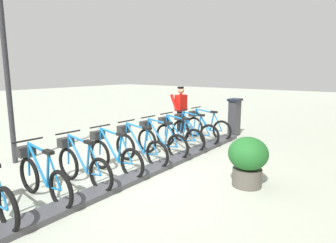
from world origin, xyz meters
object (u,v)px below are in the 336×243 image
Objects in this scene: payment_kiosk at (234,117)px; bike_docked_4 at (138,146)px; bike_docked_6 at (81,164)px; worker_near_rack at (181,108)px; planter_bush at (248,159)px; bike_docked_2 at (177,134)px; bike_docked_3 at (159,140)px; bike_docked_7 at (41,176)px; lamp_post at (5,49)px; bike_docked_5 at (113,154)px; bike_docked_1 at (193,130)px; bike_docked_0 at (206,126)px.

payment_kiosk is 4.27m from bike_docked_4.
worker_near_rack is (1.09, -5.03, 0.48)m from bike_docked_6.
bike_docked_2 is at bearing -27.93° from planter_bush.
worker_near_rack reaches higher than bike_docked_3.
bike_docked_7 is at bearing 90.00° from bike_docked_6.
planter_bush is at bearing -144.23° from bike_docked_6.
worker_near_rack is 0.40× the size of lamp_post.
planter_bush is (-2.61, -1.06, 0.11)m from bike_docked_5.
lamp_post is (2.46, 1.74, 2.27)m from bike_docked_4.
bike_docked_5 and bike_docked_6 have the same top height.
bike_docked_1 is 3.42m from planter_bush.
planter_bush is (-3.70, 3.15, -0.37)m from worker_near_rack.
lamp_post is at bearing 20.71° from bike_docked_5.
worker_near_rack reaches higher than payment_kiosk.
bike_docked_5 reaches higher than planter_bush.
bike_docked_5 is at bearing 83.53° from payment_kiosk.
worker_near_rack is at bearing -104.85° from lamp_post.
bike_docked_2 is at bearing 121.67° from worker_near_rack.
bike_docked_5 is 0.42× the size of lamp_post.
bike_docked_0 is at bearing -90.00° from bike_docked_7.
bike_docked_0 is (0.57, 0.96, -0.24)m from payment_kiosk.
bike_docked_3 is at bearing -90.00° from bike_docked_7.
payment_kiosk is 0.74× the size of bike_docked_6.
bike_docked_3 is 2.67m from planter_bush.
bike_docked_5 is (0.00, 2.45, 0.00)m from bike_docked_2.
bike_docked_4 reaches higher than planter_bush.
bike_docked_1 is 1.77× the size of planter_bush.
worker_near_rack reaches higher than bike_docked_5.
bike_docked_3 is 1.00× the size of bike_docked_4.
bike_docked_2 is at bearing -90.00° from bike_docked_6.
payment_kiosk is 6.99m from lamp_post.
bike_docked_2 is 4.75m from lamp_post.
bike_docked_7 is 5.97m from worker_near_rack.
bike_docked_0 and bike_docked_4 have the same top height.
lamp_post reaches higher than planter_bush.
bike_docked_1 is (0.57, 1.78, -0.24)m from payment_kiosk.
bike_docked_7 is (0.00, 4.08, 0.00)m from bike_docked_2.
lamp_post is (1.36, 5.15, 1.79)m from worker_near_rack.
bike_docked_6 is at bearing 84.42° from payment_kiosk.
bike_docked_7 is 0.42× the size of lamp_post.
payment_kiosk reaches higher than bike_docked_3.
bike_docked_6 is 0.42× the size of lamp_post.
worker_near_rack is at bearing -40.42° from planter_bush.
payment_kiosk is 0.74× the size of bike_docked_2.
worker_near_rack reaches higher than bike_docked_4.
bike_docked_5 is 1.63m from bike_docked_7.
bike_docked_7 is at bearing 45.93° from planter_bush.
bike_docked_1 is at bearing 90.00° from bike_docked_0.
bike_docked_7 is at bearing 90.00° from bike_docked_1.
planter_bush is at bearing -158.52° from lamp_post.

